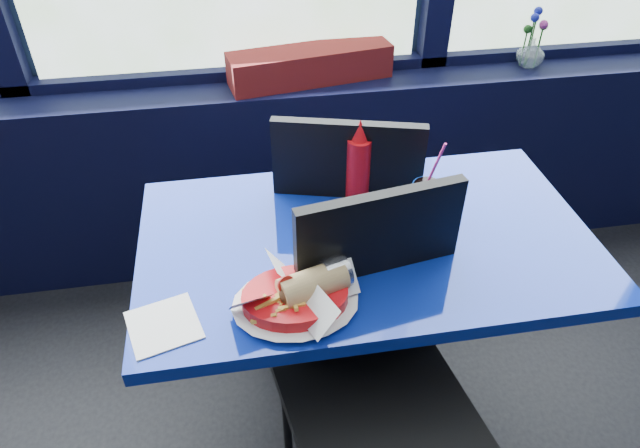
{
  "coord_description": "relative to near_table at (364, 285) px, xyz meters",
  "views": [
    {
      "loc": [
        -0.02,
        0.88,
        1.73
      ],
      "look_at": [
        0.17,
        1.98,
        0.83
      ],
      "focal_mm": 32.0,
      "sensor_mm": 36.0,
      "label": 1
    }
  ],
  "objects": [
    {
      "name": "food_basket",
      "position": [
        -0.22,
        -0.22,
        0.22
      ],
      "size": [
        0.28,
        0.27,
        0.1
      ],
      "rotation": [
        0.0,
        0.0,
        -0.13
      ],
      "color": "red",
      "rests_on": "near_table"
    },
    {
      "name": "chair_near_back",
      "position": [
        -0.05,
        0.32,
        -0.0
      ],
      "size": [
        0.55,
        0.55,
        0.99
      ],
      "rotation": [
        0.0,
        0.0,
        2.87
      ],
      "color": "black",
      "rests_on": "ground"
    },
    {
      "name": "chair_near_front",
      "position": [
        -0.02,
        -0.25,
        -0.01
      ],
      "size": [
        0.51,
        0.51,
        0.98
      ],
      "rotation": [
        0.0,
        0.0,
        0.16
      ],
      "color": "black",
      "rests_on": "ground"
    },
    {
      "name": "flower_vase",
      "position": [
        0.85,
        0.86,
        0.3
      ],
      "size": [
        0.13,
        0.13,
        0.23
      ],
      "rotation": [
        0.0,
        0.0,
        -0.21
      ],
      "color": "silver",
      "rests_on": "window_sill"
    },
    {
      "name": "window_sill",
      "position": [
        -0.3,
        0.87,
        -0.17
      ],
      "size": [
        5.0,
        0.26,
        0.8
      ],
      "primitive_type": "cube",
      "color": "black",
      "rests_on": "ground"
    },
    {
      "name": "planter_box",
      "position": [
        -0.02,
        0.88,
        0.29
      ],
      "size": [
        0.62,
        0.25,
        0.12
      ],
      "primitive_type": "cube",
      "rotation": [
        0.0,
        0.0,
        0.17
      ],
      "color": "maroon",
      "rests_on": "window_sill"
    },
    {
      "name": "near_table",
      "position": [
        0.0,
        0.0,
        0.0
      ],
      "size": [
        1.2,
        0.7,
        0.75
      ],
      "color": "black",
      "rests_on": "ground"
    },
    {
      "name": "ketchup_bottle",
      "position": [
        0.01,
        0.18,
        0.29
      ],
      "size": [
        0.07,
        0.07,
        0.25
      ],
      "color": "red",
      "rests_on": "near_table"
    },
    {
      "name": "napkin",
      "position": [
        -0.52,
        -0.23,
        0.18
      ],
      "size": [
        0.19,
        0.19,
        0.0
      ],
      "primitive_type": "cube",
      "rotation": [
        0.0,
        0.0,
        0.28
      ],
      "color": "white",
      "rests_on": "near_table"
    },
    {
      "name": "soda_cup",
      "position": [
        0.16,
        0.03,
        0.25
      ],
      "size": [
        0.08,
        0.08,
        0.27
      ],
      "rotation": [
        0.0,
        0.0,
        -0.22
      ],
      "color": "navy",
      "rests_on": "near_table"
    }
  ]
}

